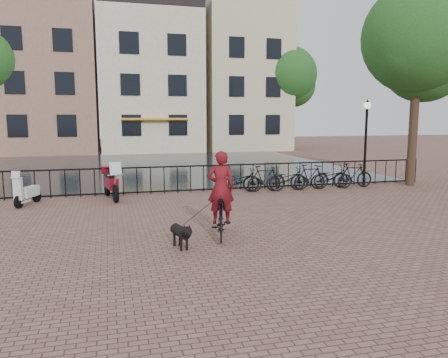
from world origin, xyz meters
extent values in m
plane|color=brown|center=(0.00, 0.00, 0.00)|extent=(100.00, 100.00, 0.00)
plane|color=black|center=(0.00, 17.30, 0.00)|extent=(20.00, 20.00, 0.00)
cube|color=black|center=(0.00, 8.00, 1.00)|extent=(20.00, 0.05, 0.05)
cube|color=black|center=(0.00, 8.00, 0.08)|extent=(20.00, 0.05, 0.05)
cube|color=#8A5D50|center=(-7.50, 30.00, 6.00)|extent=(7.50, 9.00, 12.00)
cube|color=beige|center=(0.50, 30.00, 5.50)|extent=(8.00, 9.00, 11.00)
cube|color=black|center=(0.50, 30.00, 11.40)|extent=(8.00, 9.00, 0.80)
cube|color=orange|center=(0.50, 25.30, 2.60)|extent=(5.00, 0.60, 0.15)
cube|color=beige|center=(8.50, 30.00, 6.25)|extent=(7.00, 9.00, 12.50)
cube|color=black|center=(8.50, 30.00, 12.90)|extent=(7.00, 9.00, 0.80)
cylinder|color=black|center=(9.20, 7.30, 2.80)|extent=(0.36, 0.36, 5.60)
sphere|color=#204F1A|center=(9.20, 7.30, 6.00)|extent=(4.48, 4.48, 4.48)
cylinder|color=black|center=(12.00, 27.00, 2.97)|extent=(0.36, 0.36, 5.95)
sphere|color=#204F1A|center=(12.00, 27.00, 6.38)|extent=(4.76, 4.76, 4.76)
cylinder|color=black|center=(7.20, 7.60, 1.60)|extent=(0.10, 0.10, 3.20)
sphere|color=beige|center=(7.20, 7.60, 3.30)|extent=(0.30, 0.30, 0.30)
imported|color=black|center=(-0.44, 1.62, 0.53)|extent=(0.91, 1.84, 1.06)
imported|color=maroon|center=(-0.44, 1.62, 1.38)|extent=(0.86, 0.67, 2.08)
imported|color=black|center=(1.80, 7.40, 0.45)|extent=(1.72, 0.60, 0.90)
imported|color=black|center=(2.75, 7.40, 0.50)|extent=(1.71, 0.67, 1.00)
imported|color=black|center=(3.70, 7.40, 0.45)|extent=(1.73, 0.65, 0.90)
imported|color=black|center=(4.65, 7.40, 0.50)|extent=(1.68, 0.52, 1.00)
imported|color=black|center=(5.60, 7.40, 0.45)|extent=(1.76, 0.75, 0.90)
imported|color=black|center=(6.55, 7.40, 0.50)|extent=(1.70, 0.60, 1.00)
camera|label=1|loc=(-2.95, -8.18, 2.86)|focal=35.00mm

